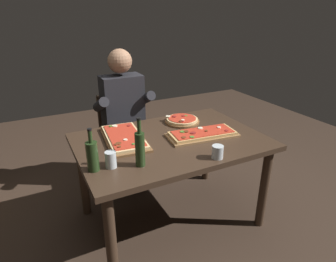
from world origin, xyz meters
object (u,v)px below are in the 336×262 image
at_px(pizza_round_far, 182,120).
at_px(seated_diner, 125,113).
at_px(tumbler_far_side, 111,160).
at_px(pizza_rectangular_front, 202,134).
at_px(wine_bottle_dark, 92,155).
at_px(diner_chair, 122,133).
at_px(oil_bottle_amber, 140,148).
at_px(pizza_rectangular_left, 124,138).
at_px(tumbler_near_camera, 217,153).
at_px(dining_table, 171,151).

relative_size(pizza_round_far, seated_diner, 0.23).
height_order(pizza_round_far, tumbler_far_side, tumbler_far_side).
relative_size(pizza_rectangular_front, wine_bottle_dark, 2.07).
height_order(pizza_round_far, diner_chair, diner_chair).
xyz_separation_m(pizza_round_far, tumbler_far_side, (-0.78, -0.47, 0.03)).
distance_m(wine_bottle_dark, oil_bottle_amber, 0.29).
relative_size(pizza_rectangular_left, seated_diner, 0.43).
height_order(pizza_round_far, tumbler_near_camera, tumbler_near_camera).
bearing_deg(pizza_rectangular_left, diner_chair, 73.79).
bearing_deg(pizza_round_far, oil_bottle_amber, -138.47).
height_order(pizza_round_far, wine_bottle_dark, wine_bottle_dark).
bearing_deg(diner_chair, pizza_rectangular_left, -106.21).
height_order(wine_bottle_dark, tumbler_far_side, wine_bottle_dark).
distance_m(pizza_round_far, seated_diner, 0.59).
distance_m(diner_chair, seated_diner, 0.28).
relative_size(oil_bottle_amber, diner_chair, 0.37).
bearing_deg(oil_bottle_amber, tumbler_near_camera, -15.84).
bearing_deg(tumbler_far_side, seated_diner, 66.35).
height_order(pizza_rectangular_front, wine_bottle_dark, wine_bottle_dark).
xyz_separation_m(pizza_round_far, tumbler_near_camera, (-0.11, -0.68, 0.02)).
bearing_deg(pizza_round_far, pizza_rectangular_front, -91.40).
bearing_deg(pizza_rectangular_front, tumbler_near_camera, -107.29).
xyz_separation_m(wine_bottle_dark, tumbler_near_camera, (0.77, -0.21, -0.06)).
bearing_deg(oil_bottle_amber, wine_bottle_dark, 164.88).
xyz_separation_m(wine_bottle_dark, seated_diner, (0.52, 0.92, -0.10)).
height_order(wine_bottle_dark, seated_diner, seated_diner).
height_order(wine_bottle_dark, oil_bottle_amber, oil_bottle_amber).
relative_size(pizza_round_far, oil_bottle_amber, 0.94).
bearing_deg(tumbler_far_side, pizza_rectangular_front, 10.39).
relative_size(dining_table, wine_bottle_dark, 5.07).
bearing_deg(wine_bottle_dark, tumbler_near_camera, -15.58).
height_order(dining_table, seated_diner, seated_diner).
xyz_separation_m(pizza_rectangular_left, wine_bottle_dark, (-0.31, -0.34, 0.08)).
distance_m(tumbler_far_side, diner_chair, 1.17).
relative_size(dining_table, tumbler_near_camera, 15.82).
distance_m(pizza_rectangular_front, oil_bottle_amber, 0.64).
bearing_deg(dining_table, pizza_rectangular_left, 155.07).
bearing_deg(pizza_rectangular_left, seated_diner, 70.70).
bearing_deg(pizza_round_far, wine_bottle_dark, -152.45).
xyz_separation_m(pizza_rectangular_left, tumbler_near_camera, (0.46, -0.55, 0.02)).
xyz_separation_m(tumbler_near_camera, seated_diner, (-0.25, 1.14, -0.04)).
height_order(tumbler_near_camera, tumbler_far_side, tumbler_far_side).
bearing_deg(seated_diner, tumbler_far_side, -113.65).
relative_size(pizza_rectangular_front, tumbler_near_camera, 6.45).
height_order(pizza_rectangular_left, oil_bottle_amber, oil_bottle_amber).
bearing_deg(pizza_round_far, diner_chair, 122.22).
bearing_deg(tumbler_near_camera, pizza_rectangular_front, 72.71).
bearing_deg(seated_diner, oil_bottle_amber, -103.42).
distance_m(dining_table, seated_diner, 0.75).
distance_m(wine_bottle_dark, seated_diner, 1.06).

